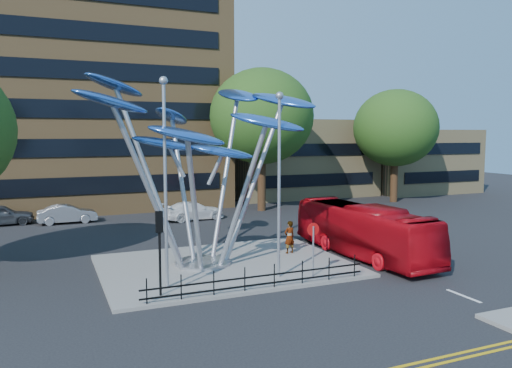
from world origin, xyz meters
name	(u,v)px	position (x,y,z in m)	size (l,w,h in m)	color
ground	(300,302)	(0.00, 0.00, 0.00)	(120.00, 120.00, 0.00)	black
traffic_island	(225,266)	(-1.00, 6.00, 0.07)	(12.00, 9.00, 0.15)	slate
double_yellow_near	(399,367)	(0.00, -6.00, 0.01)	(40.00, 0.12, 0.01)	gold
brick_tower	(76,40)	(-6.00, 32.00, 15.00)	(25.00, 15.00, 30.00)	olive
low_building_near	(300,158)	(16.00, 30.00, 4.00)	(15.00, 8.00, 8.00)	tan
low_building_far	(417,161)	(30.00, 28.00, 3.50)	(12.00, 8.00, 7.00)	tan
tree_right	(262,116)	(8.00, 22.00, 8.04)	(8.80, 8.80, 12.11)	black
tree_far	(395,128)	(22.00, 22.00, 7.11)	(8.00, 8.00, 10.81)	black
leaf_sculpture	(199,128)	(-2.07, 6.68, 6.87)	(12.72, 9.54, 9.51)	#9EA0A5
street_lamp_left	(165,164)	(-4.50, 3.50, 5.36)	(0.36, 0.36, 8.80)	#9EA0A5
street_lamp_right	(279,168)	(0.50, 3.00, 5.09)	(0.36, 0.36, 8.30)	#9EA0A5
traffic_light_island	(159,235)	(-5.00, 2.50, 2.61)	(0.28, 0.18, 3.42)	black
no_entry_sign_island	(313,240)	(2.00, 2.52, 1.82)	(0.60, 0.10, 2.45)	#9EA0A5
pedestrian_railing_front	(260,280)	(-1.00, 1.70, 0.55)	(10.00, 0.06, 1.00)	black
red_bus	(363,231)	(6.60, 5.19, 1.41)	(2.37, 10.12, 2.82)	#AB0711
pedestrian	(289,237)	(2.98, 6.81, 1.03)	(0.65, 0.42, 1.77)	gray
parked_car_left	(0,215)	(-12.17, 23.00, 0.76)	(1.80, 4.48, 1.53)	#3E4146
parked_car_mid	(67,214)	(-7.67, 22.06, 0.69)	(1.46, 4.18, 1.38)	#A4A6AC
parked_car_right	(193,211)	(1.31, 19.81, 0.69)	(1.94, 4.77, 1.39)	white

